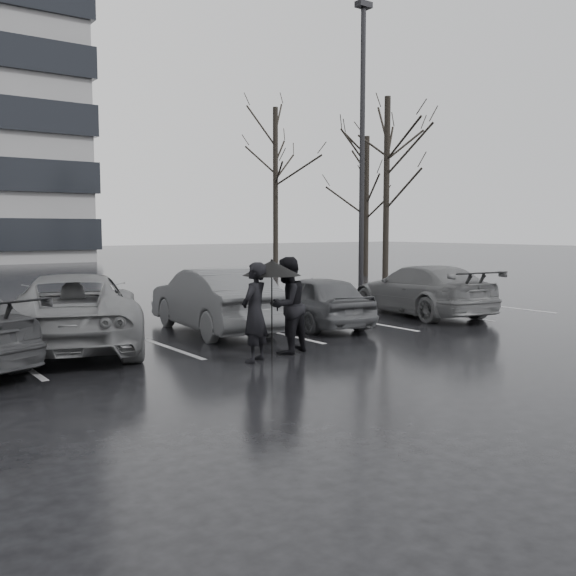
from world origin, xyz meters
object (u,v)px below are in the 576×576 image
at_px(car_west_a, 214,300).
at_px(tree_east, 386,191).
at_px(tree_ne, 366,207).
at_px(car_main, 316,301).
at_px(car_east, 421,290).
at_px(lamp_post, 362,164).
at_px(pedestrian_left, 255,312).
at_px(pedestrian_right, 287,305).
at_px(tree_north, 276,192).
at_px(car_west_b, 74,310).

xyz_separation_m(car_west_a, tree_east, (12.47, 7.24, 3.26)).
xyz_separation_m(car_west_a, tree_ne, (14.97, 11.24, 2.76)).
bearing_deg(tree_east, car_main, -141.58).
xyz_separation_m(car_west_a, car_east, (6.08, -0.77, -0.05)).
bearing_deg(car_main, tree_ne, -126.68).
distance_m(car_main, lamp_post, 8.47).
bearing_deg(car_east, pedestrian_left, 30.13).
xyz_separation_m(tree_east, tree_ne, (2.50, 4.00, -0.50)).
relative_size(car_main, tree_ne, 0.53).
bearing_deg(pedestrian_right, tree_north, -141.64).
bearing_deg(car_east, lamp_post, -103.59).
bearing_deg(pedestrian_left, car_east, 169.88).
xyz_separation_m(car_east, tree_ne, (8.89, 12.01, 2.81)).
xyz_separation_m(car_west_b, tree_north, (14.73, 14.39, 3.50)).
relative_size(car_main, car_east, 0.78).
relative_size(car_main, tree_east, 0.47).
height_order(tree_ne, tree_north, tree_north).
xyz_separation_m(car_west_b, tree_east, (15.73, 7.39, 3.25)).
relative_size(pedestrian_left, pedestrian_right, 0.97).
xyz_separation_m(car_east, lamp_post, (2.06, 4.78, 3.94)).
height_order(car_main, tree_north, tree_north).
distance_m(car_main, pedestrian_right, 3.46).
relative_size(car_east, tree_ne, 0.68).
bearing_deg(car_west_a, pedestrian_right, 92.70).
relative_size(tree_east, tree_ne, 1.14).
height_order(pedestrian_right, tree_ne, tree_ne).
distance_m(car_west_b, pedestrian_right, 4.30).
xyz_separation_m(pedestrian_right, tree_ne, (15.11, 14.34, 2.58)).
xyz_separation_m(car_main, pedestrian_left, (-3.46, -2.67, 0.26)).
bearing_deg(tree_east, pedestrian_right, -140.64).
bearing_deg(pedestrian_left, tree_north, -155.87).
height_order(car_main, car_east, car_east).
distance_m(car_east, tree_ne, 15.21).
relative_size(lamp_post, tree_ne, 1.45).
distance_m(car_west_a, pedestrian_right, 3.11).
bearing_deg(pedestrian_right, car_east, -177.28).
bearing_deg(tree_ne, tree_north, 139.40).
bearing_deg(car_east, car_west_b, 5.92).
relative_size(car_west_b, tree_north, 0.63).
distance_m(car_east, pedestrian_left, 7.63).
bearing_deg(car_main, car_east, -170.50).
bearing_deg(tree_ne, car_west_b, -148.01).
relative_size(car_east, tree_north, 0.56).
distance_m(car_main, tree_ne, 17.62).
bearing_deg(tree_north, car_west_a, -128.85).
distance_m(car_east, lamp_post, 6.52).
distance_m(car_west_b, pedestrian_left, 3.94).
distance_m(tree_ne, tree_north, 4.67).
height_order(lamp_post, tree_north, lamp_post).
distance_m(car_main, car_east, 3.69).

